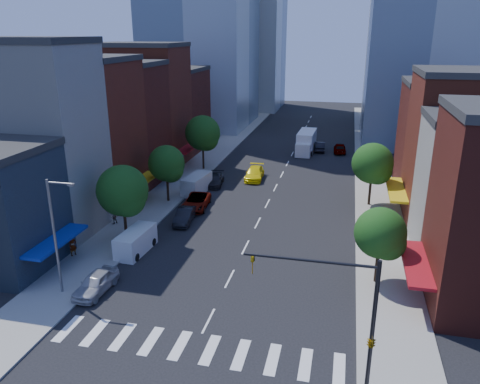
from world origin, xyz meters
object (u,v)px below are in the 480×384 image
Objects in this scene: parked_car_second at (185,216)px; box_truck at (306,143)px; taxi at (255,173)px; pedestrian_far at (113,217)px; cargo_van_far at (196,184)px; pedestrian_near at (73,246)px; parked_car_rear at (215,180)px; traffic_car_oncoming at (320,146)px; cargo_van_near at (135,242)px; traffic_car_far at (340,148)px; parked_car_front at (96,283)px; parked_car_third at (196,202)px.

parked_car_second is 34.57m from box_truck.
pedestrian_far is (-11.10, -18.89, 0.11)m from taxi.
cargo_van_far reaches higher than pedestrian_near.
pedestrian_near is (-6.65, -22.60, 0.39)m from parked_car_rear.
traffic_car_oncoming is at bearing 68.82° from cargo_van_far.
cargo_van_near is at bearing -110.33° from parked_car_second.
pedestrian_near reaches higher than parked_car_second.
box_truck is 5.56× the size of pedestrian_far.
parked_car_second is 0.95× the size of traffic_car_far.
cargo_van_near is 45.13m from traffic_car_far.
cargo_van_far is at bearing -178.71° from pedestrian_far.
cargo_van_far is 2.87× the size of pedestrian_near.
box_truck is (9.52, 33.22, 0.87)m from parked_car_second.
cargo_van_near reaches higher than traffic_car_oncoming.
pedestrian_far is (-4.95, 12.40, 0.13)m from parked_car_front.
pedestrian_far is at bearing -141.01° from parked_car_third.
parked_car_second is 2.40× the size of pedestrian_near.
parked_car_rear is 22.63m from box_truck.
pedestrian_near is 1.22× the size of pedestrian_far.
cargo_van_far reaches higher than taxi.
cargo_van_near is at bearing 68.03° from traffic_car_oncoming.
parked_car_second is 0.53× the size of box_truck.
cargo_van_far reaches higher than parked_car_front.
parked_car_front reaches higher than traffic_car_oncoming.
box_truck reaches higher than pedestrian_far.
traffic_car_oncoming is at bearing 63.72° from parked_car_third.
cargo_van_far reaches higher than pedestrian_far.
parked_car_rear is 26.23m from traffic_car_far.
parked_car_second is 0.93× the size of parked_car_rear.
box_truck reaches higher than traffic_car_far.
pedestrian_near is at bearing -116.55° from taxi.
pedestrian_near is (-6.88, -14.05, 0.32)m from parked_car_third.
cargo_van_near is (-2.01, -7.68, 0.28)m from parked_car_second.
parked_car_front is at bearing -100.69° from parked_car_rear.
box_truck is at bearing 8.49° from pedestrian_near.
cargo_van_far is (-1.45, -3.43, 0.39)m from parked_car_rear.
parked_car_rear is 1.02× the size of traffic_car_far.
taxi reaches higher than parked_car_second.
cargo_van_near reaches higher than parked_car_third.
traffic_car_far is (15.14, 29.80, 0.04)m from parked_car_third.
traffic_car_oncoming reaches higher than parked_car_second.
parked_car_rear is (-0.24, 8.55, -0.07)m from parked_car_third.
parked_car_front is at bearing -101.52° from box_truck.
parked_car_third reaches higher than parked_car_second.
traffic_car_far reaches higher than parked_car_second.
pedestrian_far is (0.05, 7.44, -0.17)m from pedestrian_near.
traffic_car_oncoming is at bearing 178.22° from pedestrian_far.
pedestrian_near is at bearing -98.23° from cargo_van_far.
pedestrian_far reaches higher than traffic_car_oncoming.
pedestrian_far is (-16.46, -35.51, -0.70)m from box_truck.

